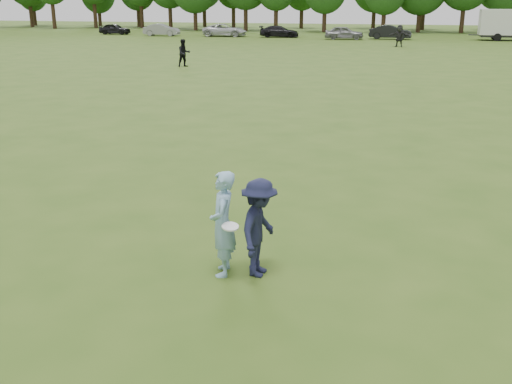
% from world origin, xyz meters
% --- Properties ---
extents(ground, '(200.00, 200.00, 0.00)m').
position_xyz_m(ground, '(0.00, 0.00, 0.00)').
color(ground, '#314D15').
rests_on(ground, ground).
extents(thrower, '(0.55, 0.71, 1.75)m').
position_xyz_m(thrower, '(-0.93, -0.57, 0.87)').
color(thrower, '#84AFCC').
rests_on(thrower, ground).
extents(defender, '(0.71, 1.11, 1.63)m').
position_xyz_m(defender, '(-0.35, -0.46, 0.82)').
color(defender, '#171A33').
rests_on(defender, ground).
extents(player_far_a, '(1.09, 1.06, 1.78)m').
position_xyz_m(player_far_a, '(-12.52, 28.65, 0.89)').
color(player_far_a, black).
rests_on(player_far_a, ground).
extents(player_far_d, '(1.92, 0.87, 1.99)m').
position_xyz_m(player_far_d, '(0.88, 49.44, 1.00)').
color(player_far_d, '#272727').
rests_on(player_far_d, ground).
extents(car_a, '(3.89, 1.60, 1.32)m').
position_xyz_m(car_a, '(-33.83, 61.24, 0.66)').
color(car_a, black).
rests_on(car_a, ground).
extents(car_b, '(4.36, 1.88, 1.40)m').
position_xyz_m(car_b, '(-26.98, 59.75, 0.70)').
color(car_b, gray).
rests_on(car_b, ground).
extents(car_c, '(5.31, 2.73, 1.43)m').
position_xyz_m(car_c, '(-19.32, 60.49, 0.72)').
color(car_c, silver).
rests_on(car_c, ground).
extents(car_d, '(4.66, 2.30, 1.30)m').
position_xyz_m(car_d, '(-12.79, 60.46, 0.65)').
color(car_d, black).
rests_on(car_d, ground).
extents(car_e, '(4.32, 2.06, 1.43)m').
position_xyz_m(car_e, '(-5.16, 58.56, 0.71)').
color(car_e, slate).
rests_on(car_e, ground).
extents(car_f, '(4.63, 1.87, 1.50)m').
position_xyz_m(car_f, '(-0.27, 60.12, 0.75)').
color(car_f, black).
rests_on(car_f, ground).
extents(disc_in_play, '(0.30, 0.31, 0.09)m').
position_xyz_m(disc_in_play, '(-0.73, -0.81, 0.93)').
color(disc_in_play, white).
rests_on(disc_in_play, ground).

